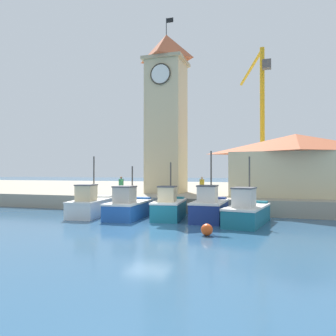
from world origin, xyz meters
TOP-DOWN VIEW (x-y plane):
  - ground_plane at (0.00, 0.00)m, footprint 300.00×300.00m
  - quay_wharf at (0.00, 26.25)m, footprint 120.00×40.00m
  - fishing_boat_far_left at (-5.64, 2.99)m, footprint 2.60×4.91m
  - fishing_boat_left_outer at (-2.66, 3.06)m, footprint 2.32×4.97m
  - fishing_boat_left_inner at (0.13, 3.48)m, footprint 2.27×4.27m
  - fishing_boat_mid_left at (2.90, 3.45)m, footprint 2.05×4.19m
  - fishing_boat_center at (5.32, 2.70)m, footprint 2.67×5.11m
  - clock_tower at (-2.96, 12.32)m, footprint 3.86×3.86m
  - warehouse_right at (8.65, 11.59)m, footprint 10.78×6.65m
  - port_crane_near at (5.54, 23.52)m, footprint 4.36×9.04m
  - mooring_buoy at (3.68, -1.49)m, footprint 0.60×0.60m
  - dock_worker_near_tower at (1.41, 8.13)m, footprint 0.34×0.22m
  - dock_worker_along_quay at (-5.19, 7.04)m, footprint 0.34×0.22m

SIDE VIEW (x-z plane):
  - ground_plane at x=0.00m, z-range 0.00..0.00m
  - mooring_buoy at x=3.68m, z-range 0.00..0.60m
  - quay_wharf at x=0.00m, z-range 0.00..1.18m
  - fishing_boat_left_outer at x=-2.66m, z-range -1.04..2.54m
  - fishing_boat_center at x=5.32m, z-range -1.31..2.82m
  - fishing_boat_far_left at x=-5.64m, z-range -1.38..2.94m
  - fishing_boat_left_inner at x=0.13m, z-range -1.14..2.70m
  - fishing_boat_mid_left at x=2.90m, z-range -1.48..3.10m
  - dock_worker_near_tower at x=1.41m, z-range 1.21..2.83m
  - dock_worker_along_quay at x=-5.19m, z-range 1.21..2.83m
  - warehouse_right at x=8.65m, z-range 1.23..6.40m
  - port_crane_near at x=5.54m, z-range -0.64..16.38m
  - clock_tower at x=-2.96m, z-range 0.74..17.64m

